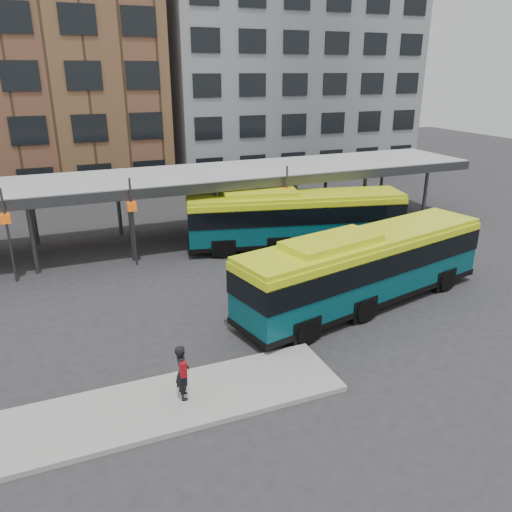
% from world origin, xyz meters
% --- Properties ---
extents(ground, '(120.00, 120.00, 0.00)m').
position_xyz_m(ground, '(0.00, 0.00, 0.00)').
color(ground, '#28282B').
rests_on(ground, ground).
extents(boarding_island, '(14.00, 3.00, 0.18)m').
position_xyz_m(boarding_island, '(-5.50, -3.00, 0.09)').
color(boarding_island, gray).
rests_on(boarding_island, ground).
extents(canopy, '(40.00, 6.53, 4.80)m').
position_xyz_m(canopy, '(-0.06, 12.87, 3.91)').
color(canopy, '#999B9E').
rests_on(canopy, ground).
extents(building_grey, '(24.00, 14.00, 20.00)m').
position_xyz_m(building_grey, '(16.00, 32.00, 10.00)').
color(building_grey, slate).
rests_on(building_grey, ground).
extents(bus_front, '(13.13, 5.49, 3.54)m').
position_xyz_m(bus_front, '(5.68, 0.96, 1.84)').
color(bus_front, '#06434B').
rests_on(bus_front, ground).
extents(bus_rear, '(13.03, 5.44, 3.51)m').
position_xyz_m(bus_rear, '(6.32, 9.19, 1.83)').
color(bus_rear, '#06434B').
rests_on(bus_rear, ground).
extents(pedestrian, '(0.49, 0.71, 1.86)m').
position_xyz_m(pedestrian, '(-3.66, -2.99, 1.12)').
color(pedestrian, black).
rests_on(pedestrian, boarding_island).
extents(bike_rack, '(4.76, 1.30, 1.08)m').
position_xyz_m(bike_rack, '(12.81, 12.05, 0.47)').
color(bike_rack, slate).
rests_on(bike_rack, ground).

